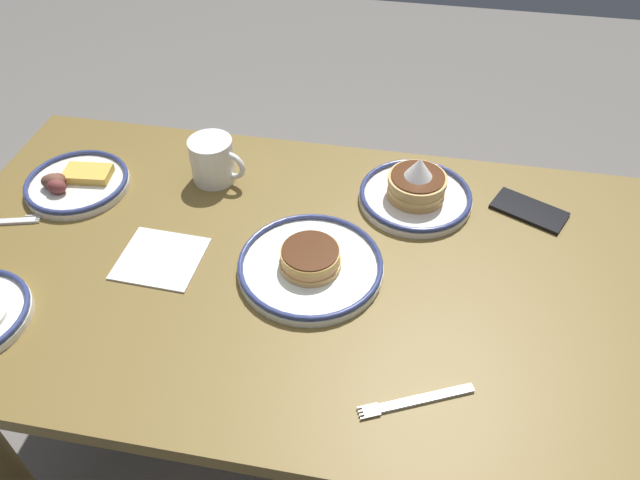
# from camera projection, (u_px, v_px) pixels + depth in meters

# --- Properties ---
(ground_plane) EXTENTS (6.00, 6.00, 0.00)m
(ground_plane) POSITION_uv_depth(u_px,v_px,m) (300.00, 453.00, 1.64)
(ground_plane) COLOR slate
(dining_table) EXTENTS (1.37, 0.78, 0.74)m
(dining_table) POSITION_uv_depth(u_px,v_px,m) (294.00, 310.00, 1.22)
(dining_table) COLOR brown
(dining_table) RESTS_ON ground_plane
(plate_near_main) EXTENTS (0.27, 0.27, 0.05)m
(plate_near_main) POSITION_uv_depth(u_px,v_px,m) (310.00, 264.00, 1.10)
(plate_near_main) COLOR white
(plate_near_main) RESTS_ON dining_table
(plate_center_pancakes) EXTENTS (0.21, 0.21, 0.05)m
(plate_center_pancakes) POSITION_uv_depth(u_px,v_px,m) (76.00, 182.00, 1.28)
(plate_center_pancakes) COLOR silver
(plate_center_pancakes) RESTS_ON dining_table
(plate_far_companion) EXTENTS (0.23, 0.23, 0.11)m
(plate_far_companion) POSITION_uv_depth(u_px,v_px,m) (416.00, 191.00, 1.24)
(plate_far_companion) COLOR silver
(plate_far_companion) RESTS_ON dining_table
(coffee_mug) EXTENTS (0.12, 0.09, 0.10)m
(coffee_mug) POSITION_uv_depth(u_px,v_px,m) (213.00, 160.00, 1.27)
(coffee_mug) COLOR white
(coffee_mug) RESTS_ON dining_table
(cell_phone) EXTENTS (0.16, 0.13, 0.01)m
(cell_phone) POSITION_uv_depth(u_px,v_px,m) (529.00, 210.00, 1.23)
(cell_phone) COLOR black
(cell_phone) RESTS_ON dining_table
(paper_napkin) EXTENTS (0.16, 0.15, 0.00)m
(paper_napkin) POSITION_uv_depth(u_px,v_px,m) (161.00, 258.00, 1.13)
(paper_napkin) COLOR white
(paper_napkin) RESTS_ON dining_table
(fork_near) EXTENTS (0.17, 0.09, 0.01)m
(fork_near) POSITION_uv_depth(u_px,v_px,m) (416.00, 401.00, 0.92)
(fork_near) COLOR silver
(fork_near) RESTS_ON dining_table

